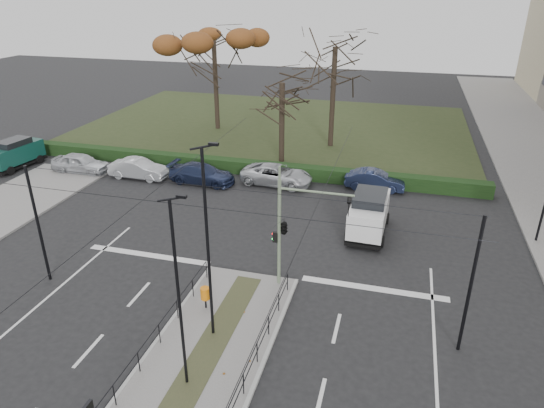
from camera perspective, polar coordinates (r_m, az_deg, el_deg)
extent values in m
plane|color=black|center=(20.93, -6.54, -15.51)|extent=(140.00, 140.00, 0.00)
cube|color=#63605E|center=(19.21, -9.42, -19.90)|extent=(4.40, 15.00, 0.14)
cube|color=#263018|center=(50.15, 0.38, 9.15)|extent=(38.00, 26.00, 0.10)
cube|color=black|center=(37.83, -4.86, 4.54)|extent=(38.00, 1.00, 1.00)
cylinder|color=black|center=(24.22, -7.72, -7.65)|extent=(0.04, 0.04, 0.90)
cylinder|color=black|center=(23.12, 1.84, -9.15)|extent=(0.04, 0.04, 0.90)
cylinder|color=black|center=(19.28, -15.56, -16.48)|extent=(0.04, 13.20, 0.04)
cylinder|color=black|center=(17.87, -3.41, -19.35)|extent=(0.04, 13.20, 0.04)
cylinder|color=black|center=(25.38, -25.79, -2.29)|extent=(0.14, 0.14, 6.00)
cylinder|color=black|center=(19.97, 22.32, -8.98)|extent=(0.14, 0.14, 6.00)
cylinder|color=black|center=(18.73, -6.24, -0.59)|extent=(20.00, 0.02, 0.02)
cylinder|color=black|center=(20.44, -4.23, 1.71)|extent=(20.00, 0.02, 0.02)
cylinder|color=black|center=(18.05, -20.14, -3.81)|extent=(0.02, 34.00, 0.02)
cylinder|color=black|center=(15.37, 2.08, -7.35)|extent=(0.02, 34.00, 0.02)
cylinder|color=slate|center=(22.49, 0.85, -3.49)|extent=(0.17, 0.17, 5.40)
cylinder|color=slate|center=(21.19, 5.24, 1.42)|extent=(3.32, 0.10, 0.10)
imported|color=black|center=(21.23, 9.05, -0.29)|extent=(0.19, 0.22, 0.93)
imported|color=black|center=(22.24, 1.43, -2.62)|extent=(0.91, 2.11, 0.83)
cube|color=black|center=(22.63, 0.39, -3.90)|extent=(0.23, 0.17, 0.52)
sphere|color=#FF0C0C|center=(22.58, 0.13, -3.52)|extent=(0.11, 0.11, 0.11)
sphere|color=#0CE533|center=(22.71, 0.13, -4.14)|extent=(0.11, 0.11, 0.11)
cylinder|color=black|center=(22.29, -7.80, -11.45)|extent=(0.08, 0.08, 0.51)
cylinder|color=orange|center=(21.99, -7.88, -10.37)|extent=(0.41, 0.41, 0.56)
cylinder|color=black|center=(16.78, -10.89, -10.94)|extent=(0.11, 0.11, 7.32)
cube|color=black|center=(14.75, -10.60, 0.88)|extent=(0.32, 0.13, 0.09)
cylinder|color=black|center=(18.74, -7.55, -5.21)|extent=(0.12, 0.12, 8.08)
cube|color=black|center=(16.89, -6.90, 7.01)|extent=(0.35, 0.14, 0.10)
imported|color=#B9BCC2|center=(40.20, -21.58, 4.48)|extent=(4.50, 1.88, 1.52)
imported|color=#B9BCC2|center=(37.69, -15.44, 4.02)|extent=(4.45, 1.59, 1.46)
imported|color=#1C2542|center=(35.80, -8.24, 3.55)|extent=(5.00, 2.23, 1.42)
imported|color=#B9BCC2|center=(35.20, 0.57, 3.45)|extent=(5.36, 2.80, 1.44)
cube|color=silver|center=(28.66, 11.34, -1.06)|extent=(2.11, 4.69, 1.50)
cube|color=black|center=(28.29, 11.49, 0.58)|extent=(1.88, 2.61, 0.70)
cube|color=black|center=(29.07, 11.19, -2.74)|extent=(2.16, 4.78, 0.18)
cylinder|color=black|center=(27.65, 12.79, -4.33)|extent=(0.24, 0.67, 0.66)
cylinder|color=black|center=(27.81, 8.82, -3.81)|extent=(0.24, 0.67, 0.66)
cylinder|color=black|center=(30.37, 13.37, -1.65)|extent=(0.24, 0.67, 0.66)
cylinder|color=black|center=(30.51, 9.75, -1.19)|extent=(0.24, 0.67, 0.66)
cube|color=#0C362E|center=(43.33, -27.93, 5.28)|extent=(2.10, 4.51, 1.34)
cube|color=black|center=(43.11, -28.14, 6.29)|extent=(1.75, 2.55, 0.62)
cube|color=black|center=(43.59, -27.71, 4.20)|extent=(2.15, 4.60, 0.18)
cylinder|color=black|center=(42.13, -28.40, 3.46)|extent=(0.29, 0.68, 0.66)
cylinder|color=black|center=(43.88, -25.65, 4.78)|extent=(0.29, 0.68, 0.66)
cylinder|color=black|center=(45.05, -27.07, 4.97)|extent=(0.29, 0.68, 0.66)
cylinder|color=black|center=(48.61, -6.62, 13.62)|extent=(0.44, 0.44, 8.36)
ellipsoid|color=#5E2C15|center=(48.00, -6.88, 18.52)|extent=(9.00, 9.00, 5.25)
cylinder|color=black|center=(43.07, 7.16, 12.27)|extent=(0.44, 0.44, 8.50)
cylinder|color=black|center=(38.94, 1.16, 9.49)|extent=(0.44, 0.44, 6.33)
imported|color=#1C2542|center=(35.12, 12.02, 2.79)|extent=(4.22, 1.54, 1.38)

